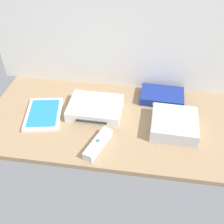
{
  "coord_description": "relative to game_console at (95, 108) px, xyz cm",
  "views": [
    {
      "loc": [
        11.74,
        -78.59,
        71.66
      ],
      "look_at": [
        0.0,
        0.0,
        4.0
      ],
      "focal_mm": 43.65,
      "sensor_mm": 36.0,
      "label": 1
    }
  ],
  "objects": [
    {
      "name": "back_wall",
      "position": [
        7.23,
        21.13,
        29.8
      ],
      "size": [
        110.0,
        1.2,
        64.0
      ],
      "primitive_type": "cube",
      "color": "white",
      "rests_on": "ground"
    },
    {
      "name": "remote_wand",
      "position": [
        4.53,
        -18.37,
        -0.69
      ],
      "size": [
        8.25,
        15.16,
        3.4
      ],
      "rotation": [
        0.0,
        0.0,
        -0.33
      ],
      "color": "white",
      "rests_on": "ground_plane"
    },
    {
      "name": "mini_computer",
      "position": [
        30.9,
        -5.13,
        0.44
      ],
      "size": [
        17.53,
        17.53,
        5.3
      ],
      "rotation": [
        0.0,
        0.0,
        -0.03
      ],
      "color": "silver",
      "rests_on": "ground_plane"
    },
    {
      "name": "game_case",
      "position": [
        -20.09,
        -4.95,
        -1.44
      ],
      "size": [
        16.96,
        21.24,
        1.56
      ],
      "rotation": [
        0.0,
        0.0,
        0.19
      ],
      "color": "white",
      "rests_on": "ground_plane"
    },
    {
      "name": "ground_plane",
      "position": [
        7.23,
        -3.47,
        -3.2
      ],
      "size": [
        100.0,
        48.0,
        2.0
      ],
      "primitive_type": "cube",
      "color": "#9E7F5B",
      "rests_on": "ground"
    },
    {
      "name": "network_router",
      "position": [
        26.37,
        12.64,
        -0.5
      ],
      "size": [
        18.42,
        12.86,
        3.4
      ],
      "rotation": [
        0.0,
        0.0,
        -0.04
      ],
      "color": "navy",
      "rests_on": "ground_plane"
    },
    {
      "name": "game_console",
      "position": [
        0.0,
        0.0,
        0.0
      ],
      "size": [
        21.13,
        16.63,
        4.4
      ],
      "rotation": [
        0.0,
        0.0,
        -0.01
      ],
      "color": "white",
      "rests_on": "ground_plane"
    }
  ]
}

